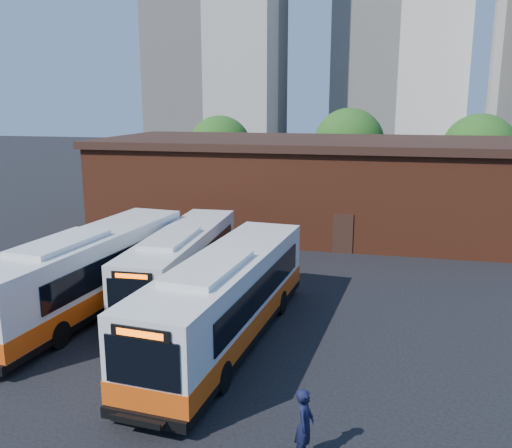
% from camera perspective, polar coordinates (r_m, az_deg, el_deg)
% --- Properties ---
extents(ground, '(220.00, 220.00, 0.00)m').
position_cam_1_polar(ground, '(20.46, -2.56, -13.01)').
color(ground, black).
extents(bus_west, '(3.99, 13.17, 3.54)m').
position_cam_1_polar(bus_west, '(24.47, -17.37, -5.16)').
color(bus_west, silver).
rests_on(bus_west, ground).
extents(bus_midwest, '(2.78, 11.68, 3.16)m').
position_cam_1_polar(bus_midwest, '(25.67, -7.82, -4.25)').
color(bus_midwest, silver).
rests_on(bus_midwest, ground).
extents(bus_mideast, '(3.76, 12.98, 3.49)m').
position_cam_1_polar(bus_mideast, '(20.42, -3.19, -8.21)').
color(bus_mideast, silver).
rests_on(bus_mideast, ground).
extents(transit_worker, '(0.49, 0.72, 1.94)m').
position_cam_1_polar(transit_worker, '(14.53, 5.13, -20.32)').
color(transit_worker, black).
rests_on(transit_worker, ground).
extents(depot_building, '(28.60, 12.60, 6.40)m').
position_cam_1_polar(depot_building, '(38.48, 5.39, 4.28)').
color(depot_building, maroon).
rests_on(depot_building, ground).
extents(tree_west, '(6.00, 6.00, 7.65)m').
position_cam_1_polar(tree_west, '(52.12, -3.82, 8.05)').
color(tree_west, '#382314').
rests_on(tree_west, ground).
extents(tree_mid, '(6.56, 6.56, 8.36)m').
position_cam_1_polar(tree_mid, '(51.96, 9.75, 8.36)').
color(tree_mid, '#382314').
rests_on(tree_mid, ground).
extents(tree_east, '(6.24, 6.24, 7.96)m').
position_cam_1_polar(tree_east, '(49.55, 22.41, 7.10)').
color(tree_east, '#382314').
rests_on(tree_east, ground).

